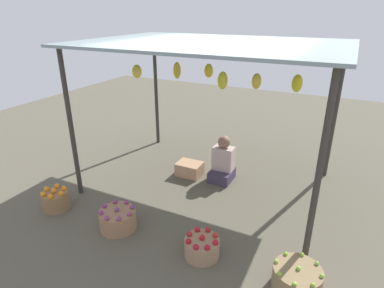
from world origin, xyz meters
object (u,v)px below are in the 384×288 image
(basket_purple_onions, at_px, (118,219))
(basket_limes, at_px, (297,278))
(basket_oranges, at_px, (55,200))
(basket_red_apples, at_px, (202,247))
(vendor_person, at_px, (223,163))
(wooden_crate_near_vendor, at_px, (190,169))

(basket_purple_onions, distance_m, basket_limes, 2.29)
(basket_oranges, distance_m, basket_red_apples, 2.31)
(vendor_person, height_order, wooden_crate_near_vendor, vendor_person)
(wooden_crate_near_vendor, bearing_deg, basket_limes, -39.32)
(basket_purple_onions, relative_size, basket_limes, 0.95)
(basket_limes, height_order, wooden_crate_near_vendor, basket_limes)
(basket_purple_onions, distance_m, wooden_crate_near_vendor, 1.75)
(basket_purple_onions, relative_size, basket_red_apples, 1.16)
(vendor_person, distance_m, basket_purple_onions, 2.01)
(vendor_person, xyz_separation_m, wooden_crate_near_vendor, (-0.57, -0.11, -0.18))
(vendor_person, bearing_deg, basket_oranges, -134.53)
(basket_purple_onions, height_order, wooden_crate_near_vendor, basket_purple_onions)
(vendor_person, distance_m, basket_red_apples, 1.90)
(basket_oranges, distance_m, basket_limes, 3.39)
(basket_oranges, xyz_separation_m, basket_purple_onions, (1.10, 0.03, -0.01))
(basket_purple_onions, bearing_deg, basket_oranges, -178.49)
(basket_purple_onions, xyz_separation_m, basket_limes, (2.29, 0.02, -0.02))
(basket_red_apples, bearing_deg, wooden_crate_near_vendor, 120.71)
(basket_oranges, xyz_separation_m, basket_red_apples, (2.31, 0.05, -0.02))
(vendor_person, xyz_separation_m, basket_limes, (1.54, -1.84, -0.18))
(vendor_person, relative_size, basket_oranges, 2.05)
(vendor_person, relative_size, basket_purple_onions, 1.62)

